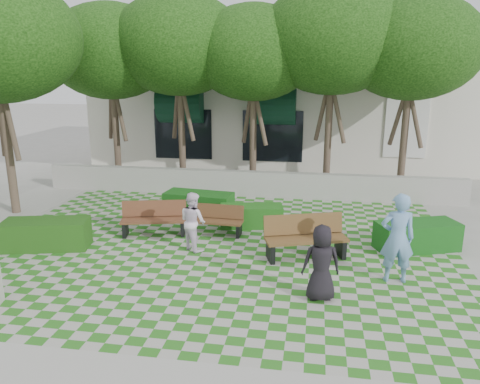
% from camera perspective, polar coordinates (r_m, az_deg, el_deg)
% --- Properties ---
extents(ground, '(90.00, 90.00, 0.00)m').
position_cam_1_polar(ground, '(11.15, -3.83, -8.85)').
color(ground, gray).
rests_on(ground, ground).
extents(lawn, '(12.00, 12.00, 0.00)m').
position_cam_1_polar(lawn, '(12.05, -2.75, -6.93)').
color(lawn, '#2B721E').
rests_on(lawn, ground).
extents(retaining_wall, '(15.00, 0.36, 0.90)m').
position_cam_1_polar(retaining_wall, '(16.79, 0.92, 1.04)').
color(retaining_wall, '#9E9B93').
rests_on(retaining_wall, ground).
extents(bench_east, '(2.08, 1.25, 1.04)m').
position_cam_1_polar(bench_east, '(11.48, 7.97, -5.55)').
color(bench_east, brown).
rests_on(bench_east, ground).
extents(bench_mid, '(1.57, 0.59, 0.81)m').
position_cam_1_polar(bench_mid, '(12.98, -3.03, -3.48)').
color(bench_mid, '#4F311B').
rests_on(bench_mid, ground).
extents(bench_west, '(1.85, 0.98, 0.93)m').
position_cam_1_polar(bench_west, '(13.11, -10.44, -3.26)').
color(bench_west, '#542F1D').
rests_on(bench_west, ground).
extents(hedge_east, '(2.21, 1.49, 0.72)m').
position_cam_1_polar(hedge_east, '(12.71, 20.78, -5.04)').
color(hedge_east, '#134816').
rests_on(hedge_east, ground).
extents(hedge_midright, '(1.89, 1.04, 0.63)m').
position_cam_1_polar(hedge_midright, '(13.59, 1.39, -2.95)').
color(hedge_midright, '#195015').
rests_on(hedge_midright, ground).
extents(hedge_midleft, '(2.19, 1.10, 0.73)m').
position_cam_1_polar(hedge_midleft, '(14.62, -5.04, -1.48)').
color(hedge_midleft, '#124613').
rests_on(hedge_midleft, ground).
extents(hedge_west, '(2.25, 1.31, 0.74)m').
position_cam_1_polar(hedge_west, '(12.97, -22.54, -4.77)').
color(hedge_west, '#1B4612').
rests_on(hedge_west, ground).
extents(person_blue, '(0.76, 0.53, 1.98)m').
position_cam_1_polar(person_blue, '(10.51, 18.63, -5.36)').
color(person_blue, '#6C98C6').
rests_on(person_blue, ground).
extents(person_dark, '(0.83, 0.62, 1.55)m').
position_cam_1_polar(person_dark, '(9.43, 9.87, -8.52)').
color(person_dark, black).
rests_on(person_dark, ground).
extents(person_white, '(0.92, 0.90, 1.50)m').
position_cam_1_polar(person_white, '(11.83, -5.75, -3.56)').
color(person_white, white).
rests_on(person_white, ground).
extents(tree_row, '(17.70, 13.40, 7.41)m').
position_cam_1_polar(tree_row, '(16.44, -5.88, 17.30)').
color(tree_row, '#47382B').
rests_on(tree_row, ground).
extents(building, '(18.00, 8.92, 5.15)m').
position_cam_1_polar(building, '(24.12, 5.97, 10.22)').
color(building, beige).
rests_on(building, ground).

